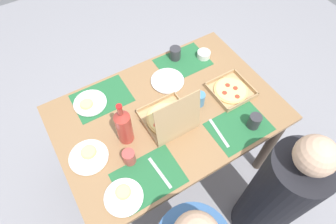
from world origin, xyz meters
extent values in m
plane|color=gray|center=(0.00, 0.00, 0.00)|extent=(6.00, 6.00, 0.00)
cylinder|color=#3F3328|center=(-0.63, -0.40, 0.37)|extent=(0.07, 0.07, 0.74)
cylinder|color=#3F3328|center=(0.63, -0.40, 0.37)|extent=(0.07, 0.07, 0.74)
cylinder|color=#3F3328|center=(-0.63, 0.40, 0.37)|extent=(0.07, 0.07, 0.74)
cube|color=#936D47|center=(0.00, 0.00, 0.76)|extent=(1.39, 0.93, 0.03)
cube|color=#236638|center=(-0.31, -0.31, 0.77)|extent=(0.36, 0.26, 0.00)
cube|color=#236638|center=(0.31, -0.31, 0.77)|extent=(0.36, 0.26, 0.00)
cube|color=#236638|center=(-0.31, 0.31, 0.77)|extent=(0.36, 0.26, 0.00)
cube|color=#236638|center=(0.31, 0.31, 0.77)|extent=(0.36, 0.26, 0.00)
cube|color=tan|center=(0.04, 0.05, 0.78)|extent=(0.28, 0.28, 0.01)
cube|color=tan|center=(-0.10, 0.05, 0.79)|extent=(0.01, 0.28, 0.03)
cube|color=tan|center=(0.17, 0.05, 0.79)|extent=(0.01, 0.28, 0.03)
cube|color=tan|center=(0.04, -0.09, 0.79)|extent=(0.28, 0.01, 0.03)
cube|color=tan|center=(0.04, 0.18, 0.79)|extent=(0.28, 0.01, 0.03)
cylinder|color=#E0B76B|center=(0.04, 0.05, 0.79)|extent=(0.25, 0.25, 0.01)
cylinder|color=#EFD67F|center=(0.04, 0.05, 0.79)|extent=(0.22, 0.22, 0.00)
cylinder|color=red|center=(0.12, 0.06, 0.80)|extent=(0.03, 0.03, 0.00)
cylinder|color=red|center=(0.04, 0.10, 0.80)|extent=(0.03, 0.03, 0.00)
cylinder|color=red|center=(-0.03, 0.06, 0.80)|extent=(0.03, 0.03, 0.00)
cylinder|color=red|center=(0.05, -0.01, 0.80)|extent=(0.03, 0.03, 0.00)
cube|color=tan|center=(0.04, 0.17, 0.95)|extent=(0.28, 0.04, 0.28)
cube|color=tan|center=(-0.44, 0.07, 0.78)|extent=(0.25, 0.25, 0.01)
cube|color=tan|center=(-0.56, 0.07, 0.79)|extent=(0.01, 0.25, 0.03)
cube|color=tan|center=(-0.31, 0.07, 0.79)|extent=(0.01, 0.25, 0.03)
cube|color=tan|center=(-0.44, -0.05, 0.79)|extent=(0.25, 0.01, 0.03)
cube|color=tan|center=(-0.44, 0.20, 0.79)|extent=(0.25, 0.01, 0.03)
cylinder|color=#E0B76B|center=(-0.44, 0.07, 0.79)|extent=(0.22, 0.22, 0.01)
cylinder|color=#EFD67F|center=(-0.44, 0.07, 0.79)|extent=(0.20, 0.20, 0.00)
cylinder|color=red|center=(-0.38, 0.07, 0.80)|extent=(0.03, 0.03, 0.00)
cylinder|color=red|center=(-0.43, 0.14, 0.80)|extent=(0.03, 0.03, 0.00)
cylinder|color=red|center=(-0.47, 0.08, 0.80)|extent=(0.03, 0.03, 0.00)
cylinder|color=red|center=(-0.44, 0.03, 0.80)|extent=(0.03, 0.03, 0.00)
cylinder|color=white|center=(0.39, -0.31, 0.78)|extent=(0.20, 0.20, 0.01)
cylinder|color=white|center=(0.39, -0.31, 0.79)|extent=(0.21, 0.21, 0.01)
cylinder|color=#E0B76B|center=(0.42, -0.30, 0.79)|extent=(0.08, 0.08, 0.01)
cylinder|color=#EFD67F|center=(0.42, -0.30, 0.80)|extent=(0.07, 0.07, 0.00)
cylinder|color=white|center=(-0.12, -0.21, 0.78)|extent=(0.21, 0.21, 0.01)
cylinder|color=white|center=(-0.12, -0.21, 0.79)|extent=(0.22, 0.22, 0.01)
cylinder|color=white|center=(0.54, 0.04, 0.78)|extent=(0.21, 0.21, 0.01)
cylinder|color=white|center=(0.54, 0.04, 0.79)|extent=(0.22, 0.22, 0.01)
cylinder|color=#E0B76B|center=(0.53, 0.02, 0.79)|extent=(0.09, 0.09, 0.01)
cylinder|color=#EFD67F|center=(0.53, 0.02, 0.80)|extent=(0.08, 0.08, 0.00)
cylinder|color=white|center=(0.47, 0.34, 0.78)|extent=(0.20, 0.20, 0.01)
cylinder|color=white|center=(0.47, 0.34, 0.79)|extent=(0.20, 0.20, 0.01)
cylinder|color=#E0B76B|center=(0.46, 0.32, 0.79)|extent=(0.08, 0.08, 0.01)
cylinder|color=#EFD67F|center=(0.46, 0.32, 0.80)|extent=(0.07, 0.07, 0.00)
cylinder|color=#B2382D|center=(0.30, 0.03, 0.88)|extent=(0.09, 0.09, 0.22)
cone|color=#B2382D|center=(0.30, 0.03, 1.01)|extent=(0.09, 0.09, 0.04)
cylinder|color=#B2382D|center=(0.30, 0.03, 1.06)|extent=(0.03, 0.03, 0.06)
cylinder|color=red|center=(0.30, 0.03, 1.09)|extent=(0.03, 0.03, 0.01)
cylinder|color=#333338|center=(-0.29, -0.38, 0.82)|extent=(0.08, 0.08, 0.09)
cylinder|color=#333338|center=(-0.39, 0.35, 0.82)|extent=(0.07, 0.07, 0.10)
cylinder|color=teal|center=(-0.20, 0.05, 0.82)|extent=(0.07, 0.07, 0.09)
cylinder|color=#BF4742|center=(0.35, 0.17, 0.82)|extent=(0.07, 0.07, 0.09)
cylinder|color=white|center=(-0.47, -0.28, 0.80)|extent=(0.09, 0.09, 0.05)
cube|color=#B7B7BC|center=(0.25, 0.32, 0.78)|extent=(0.03, 0.21, 0.00)
cube|color=#B7B7BC|center=(-0.18, 0.29, 0.78)|extent=(0.04, 0.21, 0.00)
cylinder|color=black|center=(-0.31, 0.72, 0.51)|extent=(0.32, 0.32, 1.01)
sphere|color=#D1A889|center=(-0.31, 0.72, 1.11)|extent=(0.19, 0.19, 0.19)
camera|label=1|loc=(0.51, 0.85, 2.22)|focal=30.02mm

